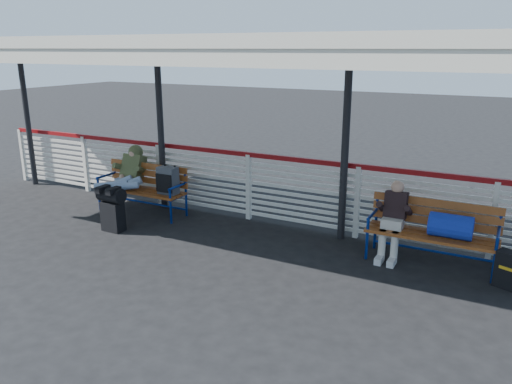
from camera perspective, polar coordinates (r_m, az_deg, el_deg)
The scene contains 9 objects.
ground at distance 7.64m, azimuth -7.70°, elevation -7.20°, with size 60.00×60.00×0.00m, color black.
fence at distance 8.94m, azimuth -0.85°, elevation 0.93°, with size 12.08×0.08×1.24m.
canopy at distance 7.74m, azimuth -4.73°, elevation 16.34°, with size 12.60×3.60×3.16m.
luggage_stack at distance 8.77m, azimuth -16.12°, elevation -1.68°, with size 0.47×0.27×0.77m.
bench_left at distance 9.42m, azimuth -11.79°, elevation 1.06°, with size 1.80×0.56×0.96m.
bench_right at distance 7.49m, azimuth 20.43°, elevation -3.72°, with size 1.80×0.56×0.92m.
traveler_man at distance 9.40m, azimuth -14.92°, elevation 1.28°, with size 0.93×1.64×0.77m.
companion_person at distance 7.58m, azimuth 15.39°, elevation -3.00°, with size 0.32×0.66×1.15m.
suitcase_side at distance 7.29m, azimuth 27.08°, elevation -7.98°, with size 0.40×0.33×0.49m.
Camera 1 is at (4.13, -5.68, 3.01)m, focal length 35.00 mm.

